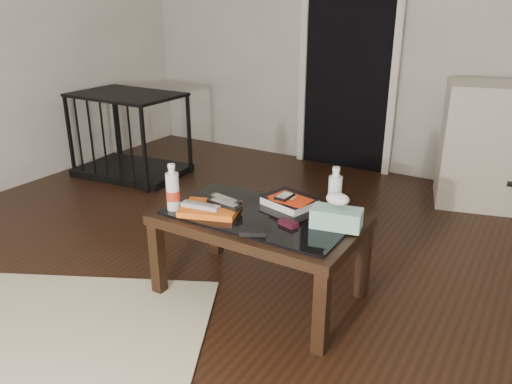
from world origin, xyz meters
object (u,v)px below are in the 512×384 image
water_bottle_left (173,187)px  tissue_box (336,218)px  water_bottle_right (335,190)px  textbook (290,201)px  coffee_table (260,225)px  pet_crate (131,149)px

water_bottle_left → tissue_box: (0.78, 0.23, -0.07)m
water_bottle_right → water_bottle_left: bearing=-152.2°
water_bottle_left → tissue_box: 0.82m
textbook → water_bottle_left: bearing=-128.9°
coffee_table → water_bottle_left: size_ratio=4.20×
coffee_table → tissue_box: size_ratio=4.35×
pet_crate → water_bottle_right: bearing=-28.7°
water_bottle_left → pet_crate: bearing=141.0°
pet_crate → tissue_box: size_ratio=4.21×
water_bottle_left → tissue_box: bearing=16.1°
pet_crate → textbook: size_ratio=3.88×
coffee_table → textbook: bearing=65.5°
water_bottle_right → pet_crate: bearing=158.6°
textbook → water_bottle_right: water_bottle_right is taller
coffee_table → pet_crate: (-1.96, 1.08, -0.17)m
textbook → water_bottle_right: 0.25m
coffee_table → pet_crate: 2.24m
pet_crate → water_bottle_right: 2.46m
water_bottle_left → water_bottle_right: size_ratio=1.00×
coffee_table → water_bottle_right: size_ratio=4.20×
coffee_table → water_bottle_left: (-0.40, -0.18, 0.18)m
water_bottle_left → water_bottle_right: bearing=27.8°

